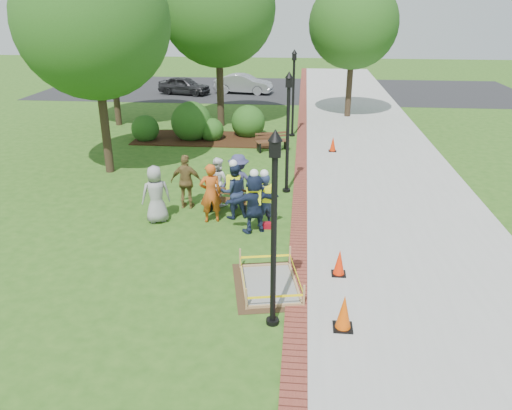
# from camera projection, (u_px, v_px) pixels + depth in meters

# --- Properties ---
(ground) EXTENTS (100.00, 100.00, 0.00)m
(ground) POSITION_uv_depth(u_px,v_px,m) (234.00, 255.00, 13.60)
(ground) COLOR #285116
(ground) RESTS_ON ground
(sidewalk) EXTENTS (6.00, 60.00, 0.02)m
(sidewalk) POSITION_uv_depth(u_px,v_px,m) (374.00, 155.00, 22.37)
(sidewalk) COLOR #9E9E99
(sidewalk) RESTS_ON ground
(brick_edging) EXTENTS (0.50, 60.00, 0.03)m
(brick_edging) POSITION_uv_depth(u_px,v_px,m) (301.00, 152.00, 22.65)
(brick_edging) COLOR maroon
(brick_edging) RESTS_ON ground
(mulch_bed) EXTENTS (7.00, 3.00, 0.05)m
(mulch_bed) POSITION_uv_depth(u_px,v_px,m) (206.00, 139.00, 24.90)
(mulch_bed) COLOR #381E0F
(mulch_bed) RESTS_ON ground
(parking_lot) EXTENTS (36.00, 12.00, 0.01)m
(parking_lot) POSITION_uv_depth(u_px,v_px,m) (281.00, 90.00, 38.45)
(parking_lot) COLOR black
(parking_lot) RESTS_ON ground
(wet_concrete_pad) EXTENTS (2.11, 2.59, 0.55)m
(wet_concrete_pad) POSITION_uv_depth(u_px,v_px,m) (270.00, 277.00, 12.05)
(wet_concrete_pad) COLOR #47331E
(wet_concrete_pad) RESTS_ON ground
(bench_near) EXTENTS (1.49, 0.71, 0.77)m
(bench_near) POSITION_uv_depth(u_px,v_px,m) (229.00, 206.00, 16.21)
(bench_near) COLOR #4D301A
(bench_near) RESTS_ON ground
(bench_far) EXTENTS (1.59, 1.01, 0.82)m
(bench_far) POSITION_uv_depth(u_px,v_px,m) (273.00, 145.00, 22.86)
(bench_far) COLOR #4F351B
(bench_far) RESTS_ON ground
(cone_front) EXTENTS (0.42, 0.42, 0.82)m
(cone_front) POSITION_uv_depth(u_px,v_px,m) (344.00, 313.00, 10.40)
(cone_front) COLOR black
(cone_front) RESTS_ON ground
(cone_back) EXTENTS (0.36, 0.36, 0.71)m
(cone_back) POSITION_uv_depth(u_px,v_px,m) (339.00, 263.00, 12.49)
(cone_back) COLOR black
(cone_back) RESTS_ON ground
(cone_far) EXTENTS (0.35, 0.35, 0.69)m
(cone_far) POSITION_uv_depth(u_px,v_px,m) (333.00, 145.00, 22.71)
(cone_far) COLOR black
(cone_far) RESTS_ON ground
(toolbox) EXTENTS (0.37, 0.22, 0.18)m
(toolbox) POSITION_uv_depth(u_px,v_px,m) (266.00, 225.00, 15.16)
(toolbox) COLOR maroon
(toolbox) RESTS_ON ground
(lamp_near) EXTENTS (0.28, 0.28, 4.26)m
(lamp_near) POSITION_uv_depth(u_px,v_px,m) (274.00, 218.00, 9.79)
(lamp_near) COLOR black
(lamp_near) RESTS_ON ground
(lamp_mid) EXTENTS (0.28, 0.28, 4.26)m
(lamp_mid) POSITION_uv_depth(u_px,v_px,m) (288.00, 124.00, 17.15)
(lamp_mid) COLOR black
(lamp_mid) RESTS_ON ground
(lamp_far) EXTENTS (0.28, 0.28, 4.26)m
(lamp_far) POSITION_uv_depth(u_px,v_px,m) (293.00, 87.00, 24.51)
(lamp_far) COLOR black
(lamp_far) RESTS_ON ground
(tree_left) EXTENTS (5.60, 5.60, 8.51)m
(tree_left) POSITION_uv_depth(u_px,v_px,m) (93.00, 22.00, 18.03)
(tree_left) COLOR #3D2D1E
(tree_left) RESTS_ON ground
(tree_back) EXTENTS (5.86, 5.86, 8.98)m
(tree_back) POSITION_uv_depth(u_px,v_px,m) (218.00, 8.00, 25.23)
(tree_back) COLOR #3D2D1E
(tree_back) RESTS_ON ground
(tree_right) EXTENTS (4.98, 4.98, 7.70)m
(tree_right) POSITION_uv_depth(u_px,v_px,m) (354.00, 24.00, 27.76)
(tree_right) COLOR #3D2D1E
(tree_right) RESTS_ON ground
(tree_far) EXTENTS (6.03, 6.03, 9.10)m
(tree_far) POSITION_uv_depth(u_px,v_px,m) (107.00, 7.00, 25.42)
(tree_far) COLOR #3D2D1E
(tree_far) RESTS_ON ground
(shrub_a) EXTENTS (1.35, 1.35, 1.35)m
(shrub_a) POSITION_uv_depth(u_px,v_px,m) (146.00, 140.00, 24.68)
(shrub_a) COLOR #244E16
(shrub_a) RESTS_ON ground
(shrub_b) EXTENTS (2.00, 2.00, 2.00)m
(shrub_b) POSITION_uv_depth(u_px,v_px,m) (192.00, 139.00, 24.96)
(shrub_b) COLOR #244E16
(shrub_b) RESTS_ON ground
(shrub_c) EXTENTS (1.18, 1.18, 1.18)m
(shrub_c) POSITION_uv_depth(u_px,v_px,m) (212.00, 140.00, 24.73)
(shrub_c) COLOR #244E16
(shrub_c) RESTS_ON ground
(shrub_d) EXTENTS (1.70, 1.70, 1.70)m
(shrub_d) POSITION_uv_depth(u_px,v_px,m) (248.00, 136.00, 25.48)
(shrub_d) COLOR #244E16
(shrub_d) RESTS_ON ground
(shrub_e) EXTENTS (1.03, 1.03, 1.03)m
(shrub_e) POSITION_uv_depth(u_px,v_px,m) (204.00, 134.00, 25.85)
(shrub_e) COLOR #244E16
(shrub_e) RESTS_ON ground
(casual_person_a) EXTENTS (0.68, 0.58, 1.81)m
(casual_person_a) POSITION_uv_depth(u_px,v_px,m) (156.00, 194.00, 15.32)
(casual_person_a) COLOR gray
(casual_person_a) RESTS_ON ground
(casual_person_b) EXTENTS (0.69, 0.56, 1.88)m
(casual_person_b) POSITION_uv_depth(u_px,v_px,m) (211.00, 193.00, 15.32)
(casual_person_b) COLOR #B94A15
(casual_person_b) RESTS_ON ground
(casual_person_c) EXTENTS (0.62, 0.59, 1.64)m
(casual_person_c) POSITION_uv_depth(u_px,v_px,m) (218.00, 181.00, 16.69)
(casual_person_c) COLOR white
(casual_person_c) RESTS_ON ground
(casual_person_d) EXTENTS (0.61, 0.41, 1.82)m
(casual_person_d) POSITION_uv_depth(u_px,v_px,m) (187.00, 182.00, 16.36)
(casual_person_d) COLOR brown
(casual_person_d) RESTS_ON ground
(casual_person_e) EXTENTS (0.60, 0.39, 1.85)m
(casual_person_e) POSITION_uv_depth(u_px,v_px,m) (239.00, 182.00, 16.32)
(casual_person_e) COLOR #34345B
(casual_person_e) RESTS_ON ground
(hivis_worker_a) EXTENTS (0.68, 0.59, 1.96)m
(hivis_worker_a) POSITION_uv_depth(u_px,v_px,m) (254.00, 201.00, 14.63)
(hivis_worker_a) COLOR #16243A
(hivis_worker_a) RESTS_ON ground
(hivis_worker_b) EXTENTS (0.63, 0.58, 1.82)m
(hivis_worker_b) POSITION_uv_depth(u_px,v_px,m) (264.00, 198.00, 15.03)
(hivis_worker_b) COLOR #1C2F4B
(hivis_worker_b) RESTS_ON ground
(hivis_worker_c) EXTENTS (0.67, 0.56, 1.92)m
(hivis_worker_c) POSITION_uv_depth(u_px,v_px,m) (234.00, 189.00, 15.59)
(hivis_worker_c) COLOR #1A1B45
(hivis_worker_c) RESTS_ON ground
(parked_car_a) EXTENTS (2.87, 4.63, 1.40)m
(parked_car_a) POSITION_uv_depth(u_px,v_px,m) (185.00, 94.00, 36.57)
(parked_car_a) COLOR #262528
(parked_car_a) RESTS_ON ground
(parked_car_b) EXTENTS (2.70, 4.89, 1.51)m
(parked_car_b) POSITION_uv_depth(u_px,v_px,m) (244.00, 93.00, 37.00)
(parked_car_b) COLOR #9D9DA2
(parked_car_b) RESTS_ON ground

